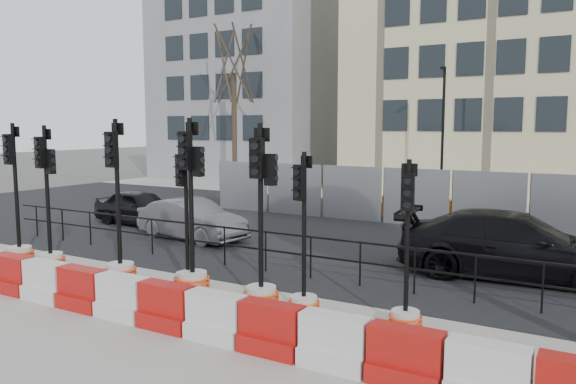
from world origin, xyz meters
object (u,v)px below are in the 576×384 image
Objects in this scene: traffic_signal_h at (406,296)px; car_a at (140,208)px; car_c at (515,246)px; traffic_signal_a at (18,235)px; traffic_signal_d at (192,252)px.

car_a is (-11.25, 5.25, 0.02)m from traffic_signal_h.
car_c reaches higher than car_a.
traffic_signal_d is (5.42, 0.22, 0.14)m from traffic_signal_a.
car_c is (12.35, -0.79, 0.14)m from car_a.
car_c is at bearing 64.80° from traffic_signal_h.
traffic_signal_d is 1.24× the size of traffic_signal_h.
traffic_signal_d is 8.58m from car_a.
traffic_signal_a is at bearing -163.23° from car_a.
traffic_signal_d is at bearing 5.00° from traffic_signal_a.
traffic_signal_a reaches higher than car_a.
traffic_signal_a is at bearing -172.55° from traffic_signal_d.
car_a is 12.37m from car_c.
traffic_signal_h is at bearing -111.35° from car_a.
traffic_signal_a is 12.04m from car_c.
traffic_signal_h is (4.54, 0.09, -0.26)m from traffic_signal_d.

